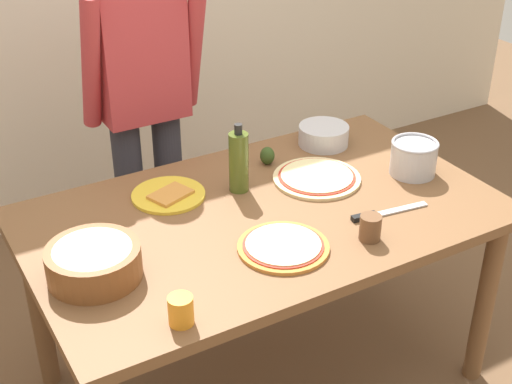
# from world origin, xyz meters

# --- Properties ---
(ground) EXTENTS (8.00, 8.00, 0.00)m
(ground) POSITION_xyz_m (0.00, 0.00, 0.00)
(ground) COLOR brown
(dining_table) EXTENTS (1.60, 0.96, 0.76)m
(dining_table) POSITION_xyz_m (0.00, 0.00, 0.67)
(dining_table) COLOR brown
(dining_table) RESTS_ON ground
(person_cook) EXTENTS (0.49, 0.25, 1.62)m
(person_cook) POSITION_xyz_m (-0.11, 0.76, 0.94)
(person_cook) COLOR #2D2D38
(person_cook) RESTS_ON ground
(pizza_raw_on_board) EXTENTS (0.32, 0.32, 0.02)m
(pizza_raw_on_board) POSITION_xyz_m (0.28, 0.09, 0.77)
(pizza_raw_on_board) COLOR beige
(pizza_raw_on_board) RESTS_ON dining_table
(pizza_cooked_on_tray) EXTENTS (0.29, 0.29, 0.02)m
(pizza_cooked_on_tray) POSITION_xyz_m (-0.06, -0.23, 0.77)
(pizza_cooked_on_tray) COLOR #C67A33
(pizza_cooked_on_tray) RESTS_ON dining_table
(plate_with_slice) EXTENTS (0.26, 0.26, 0.02)m
(plate_with_slice) POSITION_xyz_m (-0.24, 0.25, 0.77)
(plate_with_slice) COLOR gold
(plate_with_slice) RESTS_ON dining_table
(popcorn_bowl) EXTENTS (0.28, 0.28, 0.11)m
(popcorn_bowl) POSITION_xyz_m (-0.62, -0.07, 0.82)
(popcorn_bowl) COLOR brown
(popcorn_bowl) RESTS_ON dining_table
(mixing_bowl_steel) EXTENTS (0.20, 0.20, 0.08)m
(mixing_bowl_steel) POSITION_xyz_m (0.47, 0.33, 0.80)
(mixing_bowl_steel) COLOR #B7B7BC
(mixing_bowl_steel) RESTS_ON dining_table
(olive_oil_bottle) EXTENTS (0.07, 0.07, 0.26)m
(olive_oil_bottle) POSITION_xyz_m (-0.00, 0.17, 0.87)
(olive_oil_bottle) COLOR #47561E
(olive_oil_bottle) RESTS_ON dining_table
(steel_pot) EXTENTS (0.17, 0.17, 0.13)m
(steel_pot) POSITION_xyz_m (0.62, -0.04, 0.83)
(steel_pot) COLOR #B7B7BC
(steel_pot) RESTS_ON dining_table
(cup_orange) EXTENTS (0.07, 0.07, 0.08)m
(cup_orange) POSITION_xyz_m (-0.49, -0.39, 0.80)
(cup_orange) COLOR orange
(cup_orange) RESTS_ON dining_table
(cup_small_brown) EXTENTS (0.07, 0.07, 0.08)m
(cup_small_brown) POSITION_xyz_m (0.21, -0.32, 0.80)
(cup_small_brown) COLOR brown
(cup_small_brown) RESTS_ON dining_table
(chef_knife) EXTENTS (0.29, 0.06, 0.02)m
(chef_knife) POSITION_xyz_m (0.33, -0.22, 0.77)
(chef_knife) COLOR silver
(chef_knife) RESTS_ON dining_table
(avocado) EXTENTS (0.06, 0.06, 0.07)m
(avocado) POSITION_xyz_m (0.19, 0.29, 0.80)
(avocado) COLOR #2D4219
(avocado) RESTS_ON dining_table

